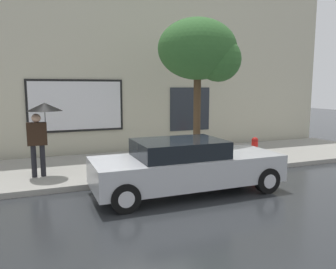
% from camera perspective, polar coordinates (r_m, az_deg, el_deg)
% --- Properties ---
extents(ground_plane, '(60.00, 60.00, 0.00)m').
position_cam_1_polar(ground_plane, '(8.29, -1.88, -10.25)').
color(ground_plane, '#282B2D').
extents(sidewalk, '(20.00, 4.00, 0.15)m').
position_cam_1_polar(sidewalk, '(11.04, -7.19, -5.25)').
color(sidewalk, gray).
rests_on(sidewalk, ground).
extents(building_facade, '(20.00, 0.67, 7.00)m').
position_cam_1_polar(building_facade, '(13.20, -10.26, 11.75)').
color(building_facade, beige).
rests_on(building_facade, ground).
extents(parked_car, '(4.71, 1.84, 1.33)m').
position_cam_1_polar(parked_car, '(8.32, 3.10, -5.38)').
color(parked_car, '#B7BABF').
rests_on(parked_car, ground).
extents(fire_hydrant, '(0.30, 0.44, 0.73)m').
position_cam_1_polar(fire_hydrant, '(12.11, 14.60, -2.18)').
color(fire_hydrant, red).
rests_on(fire_hydrant, sidewalk).
extents(pedestrian_with_umbrella, '(0.96, 0.94, 2.04)m').
position_cam_1_polar(pedestrian_with_umbrella, '(9.73, -20.79, 2.43)').
color(pedestrian_with_umbrella, black).
rests_on(pedestrian_with_umbrella, sidewalk).
extents(street_tree, '(2.54, 2.16, 4.59)m').
position_cam_1_polar(street_tree, '(10.74, 5.84, 13.88)').
color(street_tree, '#4C3823').
rests_on(street_tree, sidewalk).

